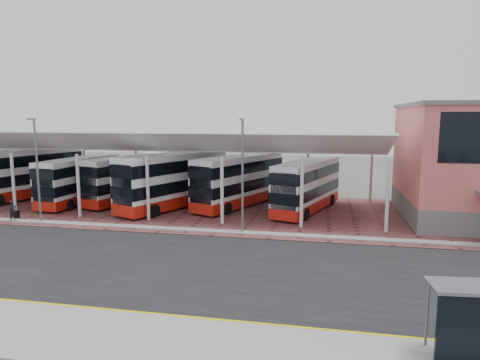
{
  "coord_description": "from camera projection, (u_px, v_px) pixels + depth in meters",
  "views": [
    {
      "loc": [
        7.5,
        -22.55,
        8.19
      ],
      "look_at": [
        1.35,
        8.68,
        3.45
      ],
      "focal_mm": 32.0,
      "sensor_mm": 36.0,
      "label": 1
    }
  ],
  "objects": [
    {
      "name": "bus_2",
      "position": [
        128.0,
        179.0,
        41.32
      ],
      "size": [
        4.98,
        10.79,
        4.34
      ],
      "rotation": [
        0.0,
        0.0,
        -0.25
      ],
      "color": "silver",
      "rests_on": "forecourt"
    },
    {
      "name": "bus_0",
      "position": [
        25.0,
        174.0,
        42.56
      ],
      "size": [
        6.1,
        12.32,
        4.96
      ],
      "rotation": [
        0.0,
        0.0,
        -0.29
      ],
      "color": "silver",
      "rests_on": "forecourt"
    },
    {
      "name": "sidewalk",
      "position": [
        112.0,
        338.0,
        15.78
      ],
      "size": [
        120.0,
        4.0,
        0.14
      ],
      "primitive_type": "cube",
      "color": "gray",
      "rests_on": "ground"
    },
    {
      "name": "bus_4",
      "position": [
        239.0,
        181.0,
        39.08
      ],
      "size": [
        6.87,
        11.3,
        4.62
      ],
      "rotation": [
        0.0,
        0.0,
        -0.41
      ],
      "color": "silver",
      "rests_on": "forecourt"
    },
    {
      "name": "ground",
      "position": [
        188.0,
        261.0,
        24.53
      ],
      "size": [
        140.0,
        140.0,
        0.0
      ],
      "primitive_type": "plane",
      "color": "#4E514C"
    },
    {
      "name": "lamp_east",
      "position": [
        242.0,
        172.0,
        29.59
      ],
      "size": [
        0.16,
        0.9,
        8.07
      ],
      "color": "slate",
      "rests_on": "ground"
    },
    {
      "name": "bus_5",
      "position": [
        307.0,
        186.0,
        37.01
      ],
      "size": [
        5.59,
        10.75,
        4.34
      ],
      "rotation": [
        0.0,
        0.0,
        -0.32
      ],
      "color": "silver",
      "rests_on": "forecourt"
    },
    {
      "name": "road",
      "position": [
        182.0,
        266.0,
        23.55
      ],
      "size": [
        120.0,
        14.0,
        0.02
      ],
      "primitive_type": "cube",
      "color": "black",
      "rests_on": "ground"
    },
    {
      "name": "pedestrian",
      "position": [
        13.0,
        211.0,
        33.32
      ],
      "size": [
        0.54,
        0.69,
        1.66
      ],
      "primitive_type": "imported",
      "rotation": [
        0.0,
        0.0,
        1.31
      ],
      "color": "black",
      "rests_on": "forecourt"
    },
    {
      "name": "bus_1",
      "position": [
        80.0,
        180.0,
        40.64
      ],
      "size": [
        3.12,
        10.5,
        4.27
      ],
      "rotation": [
        0.0,
        0.0,
        -0.07
      ],
      "color": "silver",
      "rests_on": "forecourt"
    },
    {
      "name": "yellow_line_near",
      "position": [
        135.0,
        315.0,
        17.73
      ],
      "size": [
        120.0,
        0.12,
        0.01
      ],
      "primitive_type": "cube",
      "color": "#DED700",
      "rests_on": "road"
    },
    {
      "name": "north_kerb",
      "position": [
        215.0,
        231.0,
        30.53
      ],
      "size": [
        120.0,
        0.8,
        0.14
      ],
      "primitive_type": "cube",
      "color": "gray",
      "rests_on": "ground"
    },
    {
      "name": "yellow_line_far",
      "position": [
        138.0,
        312.0,
        18.02
      ],
      "size": [
        120.0,
        0.12,
        0.01
      ],
      "primitive_type": "cube",
      "color": "#DED700",
      "rests_on": "road"
    },
    {
      "name": "lamp_west",
      "position": [
        37.0,
        167.0,
        32.65
      ],
      "size": [
        0.16,
        0.9,
        8.07
      ],
      "color": "slate",
      "rests_on": "ground"
    },
    {
      "name": "forecourt",
      "position": [
        257.0,
        212.0,
        36.76
      ],
      "size": [
        72.0,
        16.0,
        0.06
      ],
      "primitive_type": "cube",
      "color": "brown",
      "rests_on": "ground"
    },
    {
      "name": "suitcase",
      "position": [
        17.0,
        215.0,
        34.3
      ],
      "size": [
        0.38,
        0.27,
        0.66
      ],
      "primitive_type": "cube",
      "color": "black",
      "rests_on": "forecourt"
    },
    {
      "name": "canopy",
      "position": [
        171.0,
        143.0,
        38.34
      ],
      "size": [
        37.0,
        11.63,
        7.07
      ],
      "color": "silver",
      "rests_on": "ground"
    },
    {
      "name": "bus_3",
      "position": [
        174.0,
        181.0,
        38.37
      ],
      "size": [
        7.37,
        11.97,
        4.9
      ],
      "rotation": [
        0.0,
        0.0,
        -0.42
      ],
      "color": "silver",
      "rests_on": "forecourt"
    }
  ]
}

